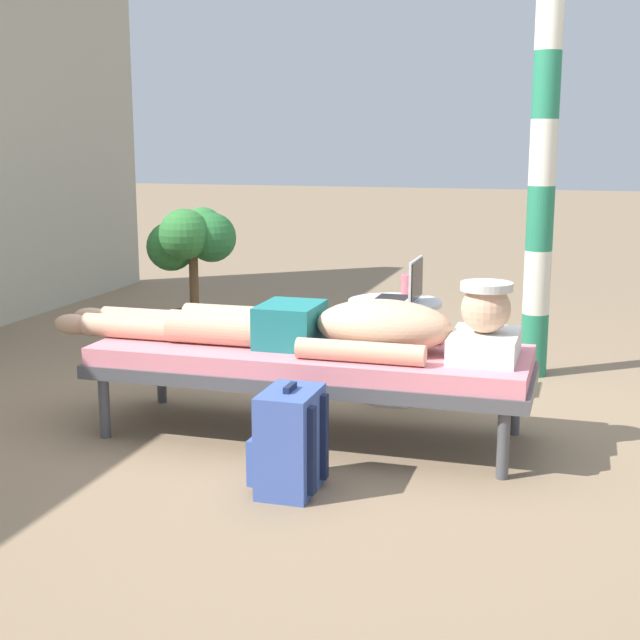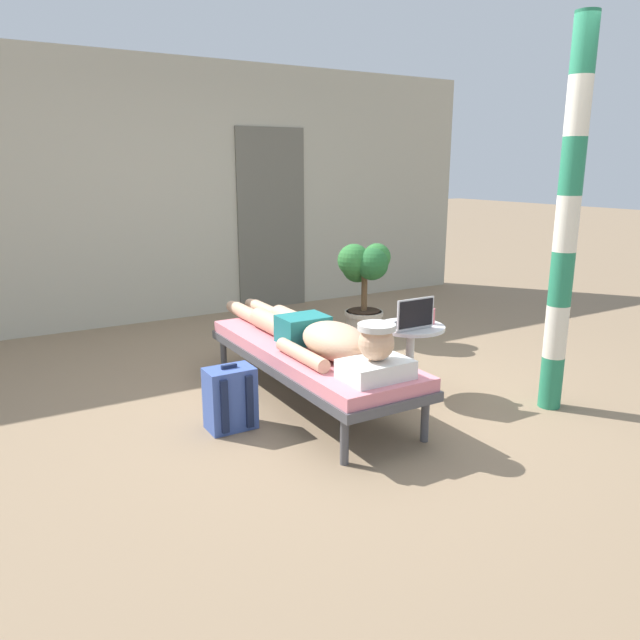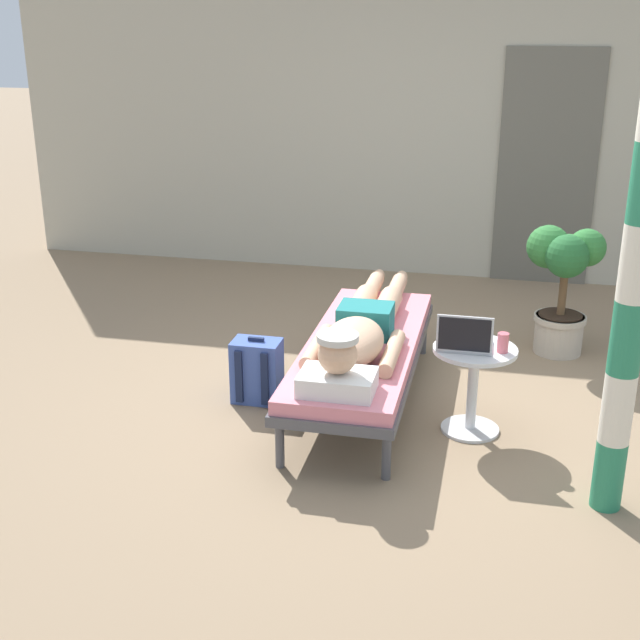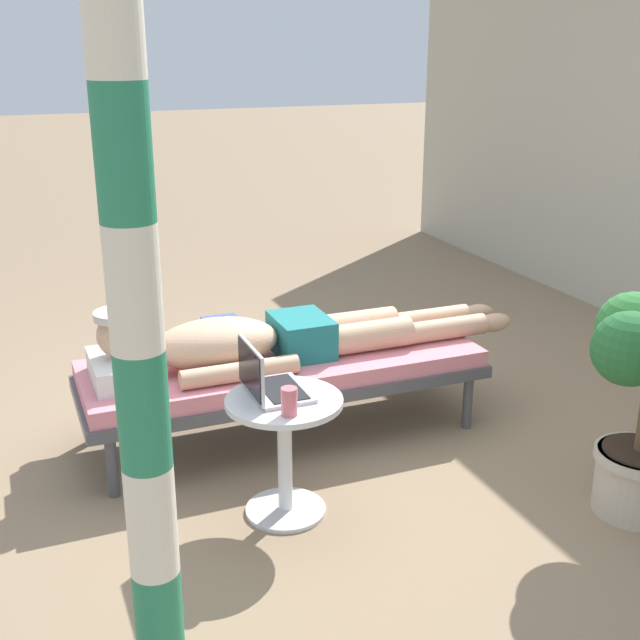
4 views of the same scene
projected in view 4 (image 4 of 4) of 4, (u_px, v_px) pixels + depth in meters
name	position (u px, v px, depth m)	size (l,w,h in m)	color
ground_plane	(296.00, 450.00, 3.98)	(40.00, 40.00, 0.00)	#8C7256
lounge_chair	(283.00, 370.00, 4.04)	(0.68, 1.98, 0.42)	#4C4C51
person_reclining	(263.00, 340.00, 3.95)	(0.53, 2.17, 0.33)	white
side_table	(285.00, 436.00, 3.35)	(0.48, 0.48, 0.52)	silver
laptop	(267.00, 382.00, 3.31)	(0.31, 0.24, 0.23)	silver
drink_glass	(289.00, 402.00, 3.13)	(0.06, 0.06, 0.11)	#D86672
backpack	(227.00, 357.00, 4.62)	(0.30, 0.26, 0.42)	#3F59A5
porch_post	(134.00, 288.00, 2.20)	(0.15, 0.15, 2.52)	#267F59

